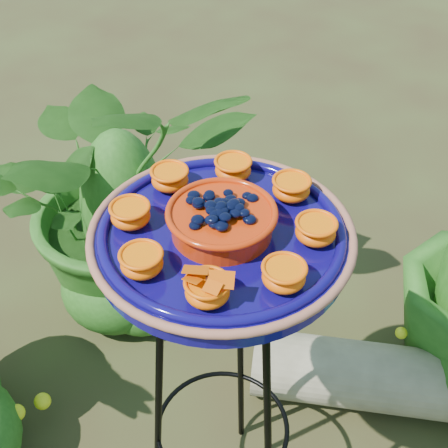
{
  "coord_description": "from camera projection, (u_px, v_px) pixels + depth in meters",
  "views": [
    {
      "loc": [
        0.44,
        -0.79,
        1.66
      ],
      "look_at": [
        0.05,
        -0.06,
        0.96
      ],
      "focal_mm": 50.0,
      "sensor_mm": 36.0,
      "label": 1
    }
  ],
  "objects": [
    {
      "name": "tripod_stand",
      "position": [
        222.0,
        368.0,
        1.35
      ],
      "size": [
        0.38,
        0.38,
        0.89
      ],
      "rotation": [
        0.0,
        0.0,
        0.18
      ],
      "color": "black",
      "rests_on": "ground"
    },
    {
      "name": "driftwood_log",
      "position": [
        356.0,
        374.0,
        1.87
      ],
      "size": [
        0.65,
        0.39,
        0.21
      ],
      "primitive_type": "cylinder",
      "rotation": [
        0.0,
        1.57,
        0.33
      ],
      "color": "tan",
      "rests_on": "ground"
    },
    {
      "name": "shrub_back_left",
      "position": [
        122.0,
        190.0,
        1.99
      ],
      "size": [
        1.07,
        1.07,
        0.9
      ],
      "primitive_type": "imported",
      "rotation": [
        0.0,
        0.0,
        0.78
      ],
      "color": "#1F4E15",
      "rests_on": "ground"
    },
    {
      "name": "feeder_dish",
      "position": [
        222.0,
        233.0,
        1.1
      ],
      "size": [
        0.53,
        0.53,
        0.11
      ],
      "rotation": [
        0.0,
        0.0,
        0.18
      ],
      "color": "#0C0752",
      "rests_on": "tripod_stand"
    }
  ]
}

